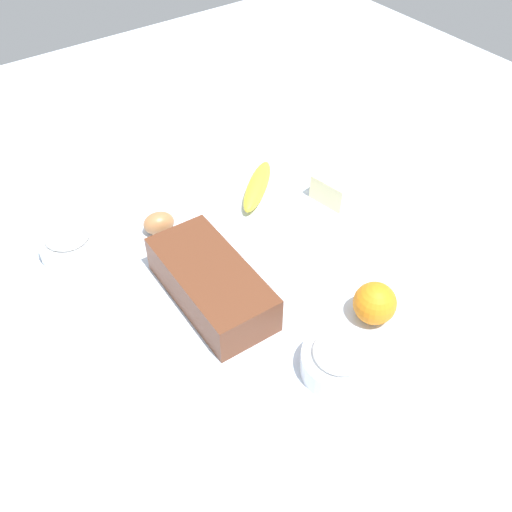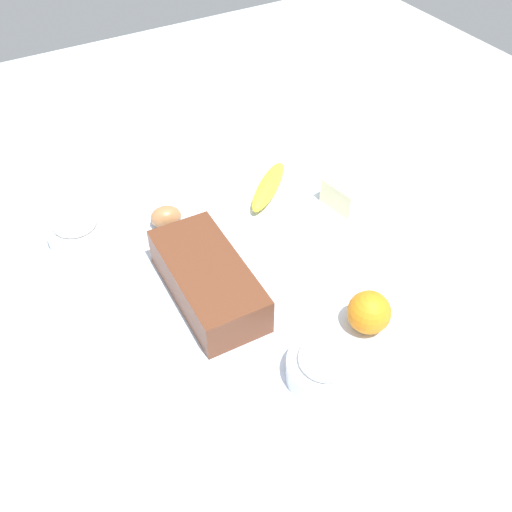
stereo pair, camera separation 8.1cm
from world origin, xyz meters
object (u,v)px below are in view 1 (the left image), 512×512
Objects in this scene: loaf_pan at (211,283)px; banana at (257,186)px; flour_bowl at (69,243)px; orange_fruit at (375,303)px; butter_block at (334,189)px; sugar_bowl at (339,359)px; egg_near_butter at (159,223)px.

loaf_pan reaches higher than banana.
flour_bowl is 0.62m from orange_fruit.
butter_block is (-0.12, -0.13, 0.01)m from banana.
loaf_pan is 0.30m from orange_fruit.
flour_bowl is 0.95× the size of sugar_bowl.
flour_bowl is 0.65× the size of banana.
orange_fruit is (-0.43, 0.05, 0.02)m from banana.
butter_block is at bearing -107.68° from flour_bowl.
egg_near_butter is at bearing 70.56° from butter_block.
loaf_pan is 4.25× the size of egg_near_butter.
loaf_pan is 0.28m from sugar_bowl.
loaf_pan reaches higher than butter_block.
orange_fruit is at bearing 173.93° from banana.
egg_near_butter is (0.23, -0.01, -0.02)m from loaf_pan.
sugar_bowl is at bearing -154.44° from flour_bowl.
butter_block is at bearing -133.47° from banana.
butter_block is (-0.18, -0.56, -0.00)m from flour_bowl.
egg_near_butter is (0.49, 0.07, -0.01)m from sugar_bowl.
orange_fruit is (-0.48, -0.39, 0.01)m from flour_bowl.
loaf_pan is 1.49× the size of banana.
egg_near_butter is (0.01, 0.25, 0.00)m from banana.
sugar_bowl is at bearing -160.58° from loaf_pan.
flour_bowl reaches higher than egg_near_butter.
butter_block is at bearing -109.44° from egg_near_butter.
banana is at bearing -49.07° from loaf_pan.
flour_bowl is at bearing 25.56° from sugar_bowl.
orange_fruit is 1.19× the size of egg_near_butter.
sugar_bowl is (-0.54, -0.26, -0.00)m from flour_bowl.
sugar_bowl is 0.68× the size of banana.
flour_bowl is at bearing 38.52° from orange_fruit.
loaf_pan reaches higher than egg_near_butter.
sugar_bowl reaches higher than butter_block.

